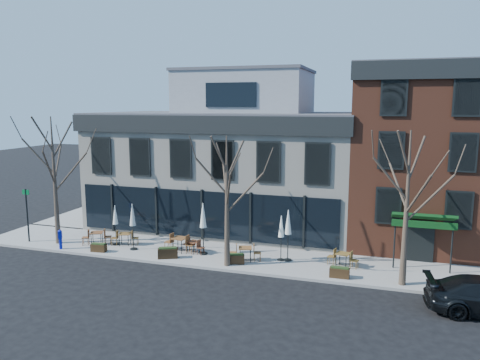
% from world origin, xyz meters
% --- Properties ---
extents(ground, '(120.00, 120.00, 0.00)m').
position_xyz_m(ground, '(0.00, 0.00, 0.00)').
color(ground, black).
rests_on(ground, ground).
extents(sidewalk_front, '(33.50, 4.70, 0.15)m').
position_xyz_m(sidewalk_front, '(3.25, -2.15, 0.07)').
color(sidewalk_front, gray).
rests_on(sidewalk_front, ground).
extents(sidewalk_side, '(4.50, 12.00, 0.15)m').
position_xyz_m(sidewalk_side, '(-11.25, 6.00, 0.07)').
color(sidewalk_side, gray).
rests_on(sidewalk_side, ground).
extents(corner_building, '(18.39, 10.39, 11.10)m').
position_xyz_m(corner_building, '(0.07, 5.07, 4.72)').
color(corner_building, silver).
rests_on(corner_building, ground).
extents(red_brick_building, '(8.20, 11.78, 11.18)m').
position_xyz_m(red_brick_building, '(13.00, 4.98, 5.64)').
color(red_brick_building, brown).
rests_on(red_brick_building, ground).
extents(tree_corner, '(3.93, 3.98, 7.92)m').
position_xyz_m(tree_corner, '(-8.49, -3.20, 4.25)').
color(tree_corner, '#382B21').
rests_on(tree_corner, sidewalk_front).
extents(tree_mid, '(3.50, 3.55, 7.04)m').
position_xyz_m(tree_mid, '(3.01, -3.90, 3.79)').
color(tree_mid, '#382B21').
rests_on(tree_mid, sidewalk_front).
extents(tree_right, '(3.72, 3.77, 7.48)m').
position_xyz_m(tree_right, '(12.01, -3.90, 4.02)').
color(tree_right, '#382B21').
rests_on(tree_right, sidewalk_front).
extents(sign_pole, '(0.50, 0.10, 3.40)m').
position_xyz_m(sign_pole, '(-10.50, -3.50, 2.07)').
color(sign_pole, black).
rests_on(sign_pole, sidewalk_front).
extents(call_box, '(0.25, 0.24, 1.22)m').
position_xyz_m(call_box, '(-7.54, -4.20, 0.80)').
color(call_box, '#0C17A4').
rests_on(call_box, sidewalk_front).
extents(cafe_set_0, '(1.83, 1.17, 0.95)m').
position_xyz_m(cafe_set_0, '(-6.00, -2.74, 0.64)').
color(cafe_set_0, brown).
rests_on(cafe_set_0, sidewalk_front).
extents(cafe_set_1, '(1.76, 0.92, 0.90)m').
position_xyz_m(cafe_set_1, '(-4.28, -2.31, 0.61)').
color(cafe_set_1, brown).
rests_on(cafe_set_1, sidewalk_front).
extents(cafe_set_2, '(2.02, 0.88, 1.04)m').
position_xyz_m(cafe_set_2, '(-0.46, -2.50, 0.69)').
color(cafe_set_2, brown).
rests_on(cafe_set_2, sidewalk_front).
extents(cafe_set_3, '(1.61, 0.92, 0.83)m').
position_xyz_m(cafe_set_3, '(0.38, -2.40, 0.58)').
color(cafe_set_3, brown).
rests_on(cafe_set_3, sidewalk_front).
extents(cafe_set_4, '(1.85, 0.98, 0.95)m').
position_xyz_m(cafe_set_4, '(3.72, -2.89, 0.64)').
color(cafe_set_4, brown).
rests_on(cafe_set_4, sidewalk_front).
extents(cafe_set_5, '(1.76, 0.85, 0.90)m').
position_xyz_m(cafe_set_5, '(9.00, -2.17, 0.61)').
color(cafe_set_5, brown).
rests_on(cafe_set_5, sidewalk_front).
extents(umbrella_0, '(0.40, 0.40, 2.51)m').
position_xyz_m(umbrella_0, '(-4.80, -2.45, 1.92)').
color(umbrella_0, black).
rests_on(umbrella_0, sidewalk_front).
extents(umbrella_1, '(0.45, 0.45, 2.81)m').
position_xyz_m(umbrella_1, '(-3.29, -2.95, 2.13)').
color(umbrella_1, black).
rests_on(umbrella_1, sidewalk_front).
extents(umbrella_2, '(0.49, 0.49, 3.05)m').
position_xyz_m(umbrella_2, '(1.05, -2.49, 2.30)').
color(umbrella_2, black).
rests_on(umbrella_2, sidewalk_front).
extents(umbrella_3, '(0.47, 0.47, 2.91)m').
position_xyz_m(umbrella_3, '(5.97, -2.14, 2.20)').
color(umbrella_3, black).
rests_on(umbrella_3, sidewalk_front).
extents(umbrella_4, '(0.41, 0.41, 2.57)m').
position_xyz_m(umbrella_4, '(5.59, -2.20, 1.96)').
color(umbrella_4, black).
rests_on(umbrella_4, sidewalk_front).
extents(planter_0, '(0.94, 0.43, 0.51)m').
position_xyz_m(planter_0, '(-5.05, -3.95, 0.40)').
color(planter_0, '#312110').
rests_on(planter_0, sidewalk_front).
extents(planter_1, '(1.20, 0.86, 0.62)m').
position_xyz_m(planter_1, '(-0.62, -3.77, 0.46)').
color(planter_1, black).
rests_on(planter_1, sidewalk_front).
extents(planter_2, '(1.08, 0.69, 0.56)m').
position_xyz_m(planter_2, '(3.33, -3.50, 0.43)').
color(planter_2, '#311F10').
rests_on(planter_2, sidewalk_front).
extents(planter_3, '(0.99, 0.40, 0.55)m').
position_xyz_m(planter_3, '(9.00, -3.90, 0.42)').
color(planter_3, '#332111').
rests_on(planter_3, sidewalk_front).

